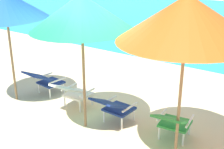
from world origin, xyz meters
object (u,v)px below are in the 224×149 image
lounge_chair_far_left (45,80)px  beach_umbrella_center (82,12)px  lounge_chair_far_right (173,122)px  beach_umbrella_left (5,5)px  lounge_chair_near_right (114,106)px  beach_umbrella_right (187,18)px  lounge_chair_near_left (73,92)px

lounge_chair_far_left → beach_umbrella_center: bearing=-17.2°
lounge_chair_far_right → beach_umbrella_left: beach_umbrella_left is taller
lounge_chair_far_left → beach_umbrella_left: 1.90m
lounge_chair_near_right → beach_umbrella_right: (1.41, -0.21, 1.88)m
lounge_chair_far_right → beach_umbrella_center: (-1.60, -0.49, 1.82)m
lounge_chair_near_left → lounge_chair_near_right: (1.12, -0.04, 0.00)m
lounge_chair_far_left → lounge_chair_far_right: bearing=-0.8°
beach_umbrella_center → lounge_chair_near_left: bearing=150.1°
lounge_chair_far_right → beach_umbrella_right: beach_umbrella_right is taller
lounge_chair_near_left → beach_umbrella_center: bearing=-29.9°
lounge_chair_near_left → lounge_chair_far_right: (2.29, 0.09, 0.00)m
lounge_chair_far_right → beach_umbrella_left: (-3.72, -0.51, 1.78)m
beach_umbrella_left → lounge_chair_far_left: bearing=55.1°
lounge_chair_far_left → lounge_chair_near_right: bearing=-4.7°
lounge_chair_far_right → beach_umbrella_center: size_ratio=0.37×
lounge_chair_far_left → beach_umbrella_right: size_ratio=0.33×
lounge_chair_far_right → beach_umbrella_left: bearing=-172.2°
lounge_chair_far_right → beach_umbrella_right: bearing=-55.4°
lounge_chair_far_right → lounge_chair_near_right: bearing=-173.7°
beach_umbrella_right → lounge_chair_far_right: bearing=124.6°
lounge_chair_near_left → beach_umbrella_left: beach_umbrella_left is taller
lounge_chair_near_right → beach_umbrella_left: bearing=-171.5°
lounge_chair_near_left → beach_umbrella_right: beach_umbrella_right is taller
beach_umbrella_center → lounge_chair_near_right: bearing=40.1°
beach_umbrella_right → beach_umbrella_left: bearing=-177.5°
lounge_chair_far_left → beach_umbrella_center: (1.73, -0.53, 1.82)m
lounge_chair_far_left → beach_umbrella_right: (3.56, -0.38, 1.88)m
lounge_chair_far_left → lounge_chair_near_left: (1.04, -0.14, 0.00)m
lounge_chair_near_right → lounge_chair_far_left: bearing=175.3°
beach_umbrella_center → beach_umbrella_right: (1.83, 0.15, 0.06)m
lounge_chair_near_right → beach_umbrella_center: (-0.43, -0.36, 1.82)m
lounge_chair_near_left → beach_umbrella_right: size_ratio=0.32×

